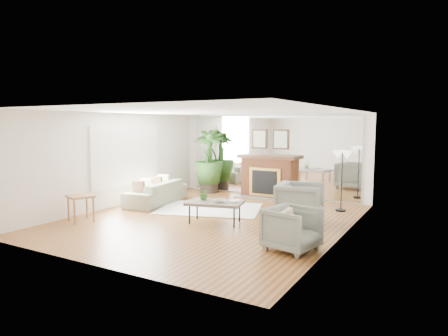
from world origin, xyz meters
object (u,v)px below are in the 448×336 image
Objects in this scene: sofa at (156,193)px; floor_lamp at (342,159)px; armchair_front at (292,229)px; armchair_back at (300,203)px; coffee_table at (215,203)px; potted_ficus at (209,159)px; side_table at (81,200)px; fireplace at (267,176)px.

sofa is 1.38× the size of floor_lamp.
armchair_back is at bearing 26.70° from armchair_front.
coffee_table is 4.09m from potted_ficus.
armchair_front is 6.22m from potted_ficus.
sofa is 2.14× the size of armchair_back.
armchair_back reaches higher than side_table.
armchair_back is (1.64, 0.96, 0.01)m from coffee_table.
side_table is (-4.89, -0.41, 0.12)m from armchair_front.
sofa is (-2.27, -2.46, -0.35)m from fireplace.
potted_ficus reaches higher than side_table.
side_table is at bearing -12.30° from sofa.
floor_lamp reaches higher than sofa.
coffee_table is 0.88× the size of floor_lamp.
sofa is 4.19m from armchair_back.
armchair_back reaches higher than coffee_table.
fireplace is 2.05× the size of armchair_back.
floor_lamp reaches higher than coffee_table.
armchair_back is (1.92, -2.56, -0.20)m from fireplace.
fireplace is 3.00× the size of side_table.
side_table is at bearing -140.25° from floor_lamp.
potted_ficus is 4.45m from floor_lamp.
fireplace is at bearing 4.60° from potted_ficus.
armchair_back is 1.98m from floor_lamp.
side_table is at bearing 106.18° from armchair_front.
fireplace is 5.11m from armchair_front.
floor_lamp is (4.86, 4.05, 0.82)m from side_table.
side_table is (-0.18, -2.43, 0.19)m from sofa.
armchair_back is at bearing 28.17° from side_table.
side_table is at bearing -116.59° from fireplace.
sofa is at bearing -132.72° from fireplace.
potted_ficus is (0.29, 2.30, 0.77)m from sofa.
potted_ficus reaches higher than coffee_table.
coffee_table is at bearing -85.56° from fireplace.
coffee_table is at bearing 26.88° from side_table.
floor_lamp is (2.14, 2.67, 0.87)m from coffee_table.
side_table reaches higher than coffee_table.
sofa is at bearing -97.27° from potted_ficus.
side_table is (-4.36, -2.34, 0.05)m from armchair_back.
armchair_front is at bearing -89.56° from floor_lamp.
fireplace is 5.47m from side_table.
coffee_table is 3.53m from floor_lamp.
potted_ficus is at bearing 164.61° from sofa.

